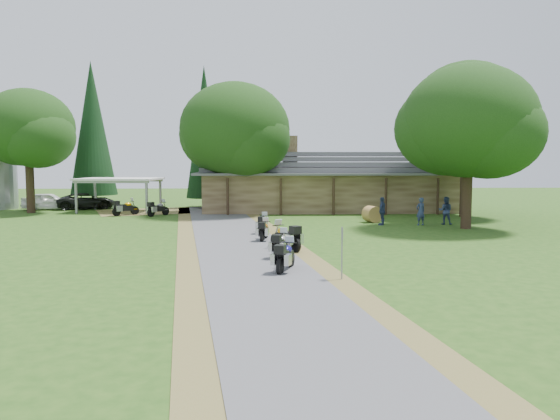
{
  "coord_description": "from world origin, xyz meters",
  "views": [
    {
      "loc": [
        0.31,
        -21.5,
        4.11
      ],
      "look_at": [
        1.41,
        6.18,
        1.6
      ],
      "focal_mm": 35.0,
      "sensor_mm": 36.0,
      "label": 1
    }
  ],
  "objects_px": {
    "motorcycle_row_c": "(285,236)",
    "lodge": "(326,181)",
    "motorcycle_row_d": "(264,229)",
    "car_dark_suv": "(87,197)",
    "motorcycle_row_b": "(281,243)",
    "hay_bale": "(372,214)",
    "motorcycle_carport_a": "(126,207)",
    "carport": "(120,195)",
    "motorcycle_row_a": "(286,255)",
    "car_white_sedan": "(49,199)",
    "motorcycle_row_e": "(263,223)",
    "motorcycle_carport_b": "(158,208)"
  },
  "relations": [
    {
      "from": "motorcycle_row_d",
      "to": "motorcycle_row_e",
      "type": "relative_size",
      "value": 0.99
    },
    {
      "from": "motorcycle_row_e",
      "to": "motorcycle_carport_b",
      "type": "xyz_separation_m",
      "value": [
        -7.74,
        9.95,
        0.04
      ]
    },
    {
      "from": "motorcycle_carport_a",
      "to": "carport",
      "type": "bearing_deg",
      "value": 70.57
    },
    {
      "from": "car_dark_suv",
      "to": "motorcycle_row_c",
      "type": "height_order",
      "value": "car_dark_suv"
    },
    {
      "from": "hay_bale",
      "to": "motorcycle_carport_a",
      "type": "bearing_deg",
      "value": 163.24
    },
    {
      "from": "car_white_sedan",
      "to": "motorcycle_row_b",
      "type": "bearing_deg",
      "value": -152.43
    },
    {
      "from": "lodge",
      "to": "motorcycle_row_c",
      "type": "height_order",
      "value": "lodge"
    },
    {
      "from": "car_dark_suv",
      "to": "motorcycle_row_c",
      "type": "xyz_separation_m",
      "value": [
        15.86,
        -22.13,
        -0.34
      ]
    },
    {
      "from": "motorcycle_row_d",
      "to": "motorcycle_row_e",
      "type": "distance_m",
      "value": 2.84
    },
    {
      "from": "car_dark_suv",
      "to": "motorcycle_row_b",
      "type": "distance_m",
      "value": 28.53
    },
    {
      "from": "car_dark_suv",
      "to": "motorcycle_row_d",
      "type": "xyz_separation_m",
      "value": [
        14.92,
        -18.95,
        -0.45
      ]
    },
    {
      "from": "motorcycle_row_b",
      "to": "motorcycle_row_e",
      "type": "distance_m",
      "value": 7.8
    },
    {
      "from": "motorcycle_row_e",
      "to": "car_white_sedan",
      "type": "bearing_deg",
      "value": 58.81
    },
    {
      "from": "car_white_sedan",
      "to": "motorcycle_row_e",
      "type": "bearing_deg",
      "value": -141.95
    },
    {
      "from": "motorcycle_row_a",
      "to": "motorcycle_row_b",
      "type": "relative_size",
      "value": 1.04
    },
    {
      "from": "motorcycle_row_a",
      "to": "hay_bale",
      "type": "relative_size",
      "value": 1.65
    },
    {
      "from": "motorcycle_row_b",
      "to": "hay_bale",
      "type": "xyz_separation_m",
      "value": [
        6.66,
        12.9,
        -0.05
      ]
    },
    {
      "from": "carport",
      "to": "car_white_sedan",
      "type": "height_order",
      "value": "carport"
    },
    {
      "from": "car_white_sedan",
      "to": "motorcycle_row_a",
      "type": "height_order",
      "value": "car_white_sedan"
    },
    {
      "from": "motorcycle_row_d",
      "to": "hay_bale",
      "type": "bearing_deg",
      "value": -32.47
    },
    {
      "from": "car_white_sedan",
      "to": "motorcycle_row_e",
      "type": "height_order",
      "value": "car_white_sedan"
    },
    {
      "from": "lodge",
      "to": "hay_bale",
      "type": "distance_m",
      "value": 9.92
    },
    {
      "from": "lodge",
      "to": "motorcycle_row_e",
      "type": "distance_m",
      "value": 15.75
    },
    {
      "from": "motorcycle_carport_a",
      "to": "motorcycle_carport_b",
      "type": "distance_m",
      "value": 2.57
    },
    {
      "from": "motorcycle_row_c",
      "to": "motorcycle_carport_b",
      "type": "height_order",
      "value": "motorcycle_row_c"
    },
    {
      "from": "lodge",
      "to": "motorcycle_carport_a",
      "type": "relative_size",
      "value": 11.37
    },
    {
      "from": "motorcycle_row_b",
      "to": "motorcycle_row_e",
      "type": "height_order",
      "value": "motorcycle_row_b"
    },
    {
      "from": "motorcycle_row_b",
      "to": "motorcycle_row_e",
      "type": "relative_size",
      "value": 1.04
    },
    {
      "from": "lodge",
      "to": "motorcycle_row_b",
      "type": "relative_size",
      "value": 12.37
    },
    {
      "from": "motorcycle_row_a",
      "to": "motorcycle_row_e",
      "type": "bearing_deg",
      "value": 23.15
    },
    {
      "from": "motorcycle_row_d",
      "to": "hay_bale",
      "type": "relative_size",
      "value": 1.52
    },
    {
      "from": "lodge",
      "to": "motorcycle_carport_b",
      "type": "xyz_separation_m",
      "value": [
        -13.16,
        -4.72,
        -1.84
      ]
    },
    {
      "from": "lodge",
      "to": "hay_bale",
      "type": "relative_size",
      "value": 19.63
    },
    {
      "from": "carport",
      "to": "motorcycle_row_e",
      "type": "distance_m",
      "value": 17.79
    },
    {
      "from": "motorcycle_carport_a",
      "to": "motorcycle_row_b",
      "type": "bearing_deg",
      "value": -99.45
    },
    {
      "from": "car_white_sedan",
      "to": "motorcycle_carport_a",
      "type": "bearing_deg",
      "value": -134.92
    },
    {
      "from": "lodge",
      "to": "motorcycle_row_e",
      "type": "height_order",
      "value": "lodge"
    },
    {
      "from": "motorcycle_row_a",
      "to": "hay_bale",
      "type": "xyz_separation_m",
      "value": [
        6.6,
        15.9,
        -0.07
      ]
    },
    {
      "from": "motorcycle_row_c",
      "to": "lodge",
      "type": "bearing_deg",
      "value": -44.55
    },
    {
      "from": "motorcycle_row_d",
      "to": "motorcycle_carport_a",
      "type": "bearing_deg",
      "value": 47.91
    },
    {
      "from": "motorcycle_row_b",
      "to": "motorcycle_row_c",
      "type": "xyz_separation_m",
      "value": [
        0.28,
        1.77,
        0.09
      ]
    },
    {
      "from": "motorcycle_row_a",
      "to": "motorcycle_row_d",
      "type": "xyz_separation_m",
      "value": [
        -0.72,
        7.94,
        -0.05
      ]
    },
    {
      "from": "car_white_sedan",
      "to": "car_dark_suv",
      "type": "xyz_separation_m",
      "value": [
        2.97,
        0.57,
        0.11
      ]
    },
    {
      "from": "car_white_sedan",
      "to": "carport",
      "type": "bearing_deg",
      "value": -118.07
    },
    {
      "from": "motorcycle_row_b",
      "to": "hay_bale",
      "type": "distance_m",
      "value": 14.51
    },
    {
      "from": "carport",
      "to": "car_dark_suv",
      "type": "xyz_separation_m",
      "value": [
        -3.43,
        2.54,
        -0.34
      ]
    },
    {
      "from": "motorcycle_carport_b",
      "to": "hay_bale",
      "type": "relative_size",
      "value": 1.64
    },
    {
      "from": "motorcycle_row_c",
      "to": "motorcycle_row_d",
      "type": "xyz_separation_m",
      "value": [
        -0.94,
        3.17,
        -0.11
      ]
    },
    {
      "from": "lodge",
      "to": "motorcycle_row_a",
      "type": "relative_size",
      "value": 11.91
    },
    {
      "from": "carport",
      "to": "motorcycle_row_e",
      "type": "bearing_deg",
      "value": -42.83
    }
  ]
}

